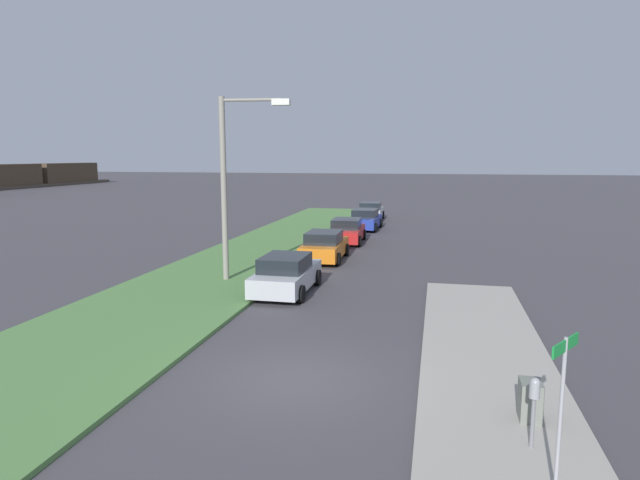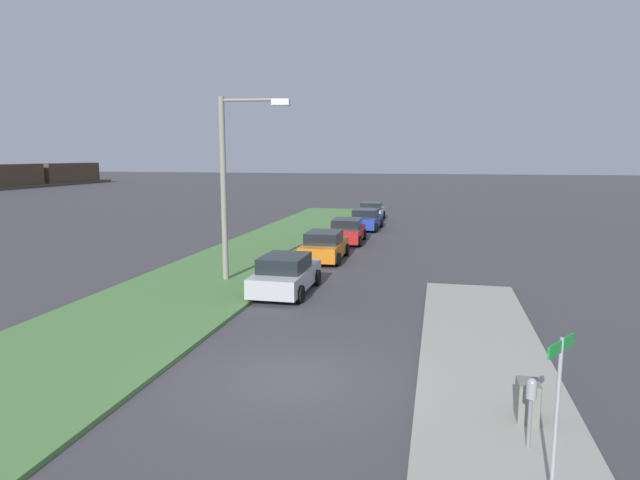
{
  "view_description": "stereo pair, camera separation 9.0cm",
  "coord_description": "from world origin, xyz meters",
  "px_view_note": "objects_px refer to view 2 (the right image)",
  "views": [
    {
      "loc": [
        -11.59,
        -3.16,
        5.17
      ],
      "look_at": [
        13.83,
        2.36,
        1.12
      ],
      "focal_mm": 30.36,
      "sensor_mm": 36.0,
      "label": 1
    },
    {
      "loc": [
        -11.57,
        -3.25,
        5.17
      ],
      "look_at": [
        13.83,
        2.36,
        1.12
      ],
      "focal_mm": 30.36,
      "sensor_mm": 36.0,
      "label": 2
    }
  ],
  "objects_px": {
    "utility_box": "(527,404)",
    "parked_car_silver": "(286,274)",
    "parked_car_blue": "(366,220)",
    "streetlight": "(232,176)",
    "parked_car_red": "(347,231)",
    "parking_meter": "(531,398)",
    "parked_car_orange": "(324,246)",
    "parked_car_white": "(371,211)",
    "street_sign": "(558,397)"
  },
  "relations": [
    {
      "from": "parked_car_orange",
      "to": "parked_car_red",
      "type": "relative_size",
      "value": 0.99
    },
    {
      "from": "parked_car_orange",
      "to": "parking_meter",
      "type": "bearing_deg",
      "value": -157.65
    },
    {
      "from": "parked_car_blue",
      "to": "parked_car_white",
      "type": "xyz_separation_m",
      "value": [
        5.8,
        0.34,
        0.0
      ]
    },
    {
      "from": "utility_box",
      "to": "parked_car_silver",
      "type": "bearing_deg",
      "value": 39.58
    },
    {
      "from": "parked_car_orange",
      "to": "utility_box",
      "type": "relative_size",
      "value": 4.81
    },
    {
      "from": "parked_car_orange",
      "to": "parked_car_blue",
      "type": "height_order",
      "value": "same"
    },
    {
      "from": "street_sign",
      "to": "streetlight",
      "type": "relative_size",
      "value": 0.35
    },
    {
      "from": "parked_car_silver",
      "to": "parked_car_blue",
      "type": "relative_size",
      "value": 0.99
    },
    {
      "from": "street_sign",
      "to": "streetlight",
      "type": "distance_m",
      "value": 16.32
    },
    {
      "from": "parked_car_red",
      "to": "streetlight",
      "type": "xyz_separation_m",
      "value": [
        -11.11,
        2.86,
        3.67
      ]
    },
    {
      "from": "parked_car_blue",
      "to": "parking_meter",
      "type": "distance_m",
      "value": 29.31
    },
    {
      "from": "parked_car_orange",
      "to": "parked_car_white",
      "type": "relative_size",
      "value": 0.99
    },
    {
      "from": "parked_car_white",
      "to": "streetlight",
      "type": "relative_size",
      "value": 0.58
    },
    {
      "from": "parked_car_red",
      "to": "parked_car_blue",
      "type": "bearing_deg",
      "value": -5.08
    },
    {
      "from": "parked_car_silver",
      "to": "parked_car_orange",
      "type": "bearing_deg",
      "value": -0.72
    },
    {
      "from": "parked_car_silver",
      "to": "parked_car_red",
      "type": "distance_m",
      "value": 12.35
    },
    {
      "from": "utility_box",
      "to": "streetlight",
      "type": "xyz_separation_m",
      "value": [
        10.2,
        9.99,
        3.94
      ]
    },
    {
      "from": "parking_meter",
      "to": "utility_box",
      "type": "xyz_separation_m",
      "value": [
        1.08,
        -0.13,
        -0.6
      ]
    },
    {
      "from": "parked_car_orange",
      "to": "parked_car_red",
      "type": "height_order",
      "value": "same"
    },
    {
      "from": "parked_car_silver",
      "to": "parked_car_red",
      "type": "xyz_separation_m",
      "value": [
        12.35,
        -0.28,
        0.0
      ]
    },
    {
      "from": "parking_meter",
      "to": "parked_car_orange",
      "type": "bearing_deg",
      "value": 23.24
    },
    {
      "from": "parked_car_orange",
      "to": "parked_car_white",
      "type": "distance_m",
      "value": 17.61
    },
    {
      "from": "parked_car_orange",
      "to": "street_sign",
      "type": "relative_size",
      "value": 1.66
    },
    {
      "from": "parked_car_red",
      "to": "parking_meter",
      "type": "height_order",
      "value": "parked_car_red"
    },
    {
      "from": "parked_car_white",
      "to": "parking_meter",
      "type": "distance_m",
      "value": 35.04
    },
    {
      "from": "parked_car_white",
      "to": "street_sign",
      "type": "relative_size",
      "value": 1.67
    },
    {
      "from": "parked_car_blue",
      "to": "parked_car_white",
      "type": "bearing_deg",
      "value": 5.15
    },
    {
      "from": "parked_car_red",
      "to": "parked_car_blue",
      "type": "distance_m",
      "value": 6.15
    },
    {
      "from": "utility_box",
      "to": "street_sign",
      "type": "xyz_separation_m",
      "value": [
        -2.43,
        0.0,
        1.25
      ]
    },
    {
      "from": "parked_car_orange",
      "to": "parked_car_blue",
      "type": "relative_size",
      "value": 0.99
    },
    {
      "from": "street_sign",
      "to": "streetlight",
      "type": "xyz_separation_m",
      "value": [
        12.63,
        9.99,
        2.68
      ]
    },
    {
      "from": "parked_car_blue",
      "to": "streetlight",
      "type": "distance_m",
      "value": 17.92
    },
    {
      "from": "parked_car_blue",
      "to": "parking_meter",
      "type": "relative_size",
      "value": 3.08
    },
    {
      "from": "parked_car_orange",
      "to": "parked_car_blue",
      "type": "bearing_deg",
      "value": -3.38
    },
    {
      "from": "parked_car_red",
      "to": "parked_car_white",
      "type": "relative_size",
      "value": 1.0
    },
    {
      "from": "parked_car_silver",
      "to": "parked_car_orange",
      "type": "relative_size",
      "value": 0.99
    },
    {
      "from": "parked_car_silver",
      "to": "parking_meter",
      "type": "bearing_deg",
      "value": -144.0
    },
    {
      "from": "parking_meter",
      "to": "parked_car_blue",
      "type": "bearing_deg",
      "value": 13.16
    },
    {
      "from": "parked_car_blue",
      "to": "parking_meter",
      "type": "xyz_separation_m",
      "value": [
        -28.54,
        -6.67,
        0.33
      ]
    },
    {
      "from": "street_sign",
      "to": "parked_car_blue",
      "type": "bearing_deg",
      "value": 12.82
    },
    {
      "from": "parked_car_silver",
      "to": "parked_car_blue",
      "type": "distance_m",
      "value": 18.5
    },
    {
      "from": "parked_car_red",
      "to": "utility_box",
      "type": "distance_m",
      "value": 22.47
    },
    {
      "from": "parked_car_silver",
      "to": "parking_meter",
      "type": "xyz_separation_m",
      "value": [
        -10.04,
        -7.28,
        0.33
      ]
    },
    {
      "from": "parked_car_silver",
      "to": "parked_car_blue",
      "type": "xyz_separation_m",
      "value": [
        18.49,
        -0.61,
        0.0
      ]
    },
    {
      "from": "parked_car_silver",
      "to": "parked_car_red",
      "type": "relative_size",
      "value": 0.99
    },
    {
      "from": "streetlight",
      "to": "parked_car_orange",
      "type": "bearing_deg",
      "value": -26.19
    },
    {
      "from": "parked_car_orange",
      "to": "streetlight",
      "type": "xyz_separation_m",
      "value": [
        -5.44,
        2.68,
        3.67
      ]
    },
    {
      "from": "parked_car_blue",
      "to": "street_sign",
      "type": "height_order",
      "value": "street_sign"
    },
    {
      "from": "parked_car_red",
      "to": "parking_meter",
      "type": "bearing_deg",
      "value": -164.71
    },
    {
      "from": "parked_car_red",
      "to": "parked_car_white",
      "type": "xyz_separation_m",
      "value": [
        11.94,
        0.01,
        0.0
      ]
    }
  ]
}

